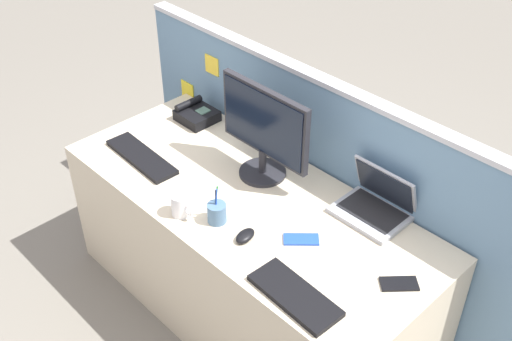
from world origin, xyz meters
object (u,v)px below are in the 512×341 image
Objects in this scene: cell_phone_blue_case at (301,239)px; desktop_monitor at (264,129)px; pen_cup at (217,213)px; laptop at (377,202)px; computer_mouse_right_hand at (245,236)px; cell_phone_black_slab at (399,284)px; keyboard_spare at (141,157)px; coffee_mug at (181,205)px; keyboard_main at (295,295)px; desk_phone at (196,114)px.

desktop_monitor is at bearing -161.35° from cell_phone_blue_case.
laptop is at bearing 50.90° from pen_cup.
computer_mouse_right_hand is 0.71× the size of cell_phone_black_slab.
pen_cup is at bearing -119.18° from cell_phone_black_slab.
keyboard_spare reaches higher than cell_phone_blue_case.
keyboard_spare is 0.59m from pen_cup.
cell_phone_blue_case is (0.92, 0.13, -0.01)m from keyboard_spare.
pen_cup reaches higher than coffee_mug.
cell_phone_blue_case is (0.43, -0.21, -0.24)m from desktop_monitor.
desktop_monitor is at bearing 85.62° from coffee_mug.
coffee_mug is at bearing -117.23° from cell_phone_black_slab.
laptop is 0.68m from pen_cup.
keyboard_main is 2.59× the size of cell_phone_black_slab.
keyboard_main is 1.11m from keyboard_spare.
cell_phone_black_slab is at bearing 18.63° from pen_cup.
desktop_monitor is 3.48× the size of cell_phone_blue_case.
keyboard_spare is 3.69× the size of coffee_mug.
desk_phone is at bearing -151.12° from cell_phone_blue_case.
desktop_monitor is 5.01× the size of computer_mouse_right_hand.
desktop_monitor is 1.15× the size of keyboard_spare.
desk_phone is 1.58× the size of coffee_mug.
coffee_mug reaches higher than cell_phone_blue_case.
desktop_monitor is at bearing -146.17° from cell_phone_black_slab.
desktop_monitor reaches higher than computer_mouse_right_hand.
laptop is 1.77× the size of pen_cup.
cell_phone_blue_case is (-0.19, 0.24, -0.01)m from keyboard_main.
desk_phone is 0.81m from pen_cup.
keyboard_main is 2.16× the size of pen_cup.
desktop_monitor is 3.54× the size of cell_phone_black_slab.
pen_cup is 1.18× the size of cell_phone_blue_case.
laptop is at bearing 3.84° from desk_phone.
keyboard_main is at bearing -3.20° from keyboard_spare.
computer_mouse_right_hand is at bearing -115.30° from cell_phone_black_slab.
keyboard_spare is (-1.02, -0.49, -0.04)m from laptop.
keyboard_spare is 0.92m from cell_phone_blue_case.
desk_phone is at bearing 135.54° from coffee_mug.
pen_cup is at bearing 172.82° from computer_mouse_right_hand.
keyboard_spare is (-0.49, -0.34, -0.23)m from desktop_monitor.
desk_phone is 0.76m from coffee_mug.
desk_phone is 0.51× the size of keyboard_main.
cell_phone_blue_case is at bearing -26.01° from desktop_monitor.
cell_phone_blue_case is at bearing 28.03° from coffee_mug.
computer_mouse_right_hand reaches higher than cell_phone_black_slab.
desk_phone is 1.44m from cell_phone_black_slab.
coffee_mug is at bearing -149.75° from pen_cup.
pen_cup is 1.43× the size of coffee_mug.
pen_cup reaches higher than keyboard_main.
pen_cup reaches higher than cell_phone_blue_case.
keyboard_main is 0.37m from computer_mouse_right_hand.
keyboard_main is at bearing -82.70° from cell_phone_black_slab.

